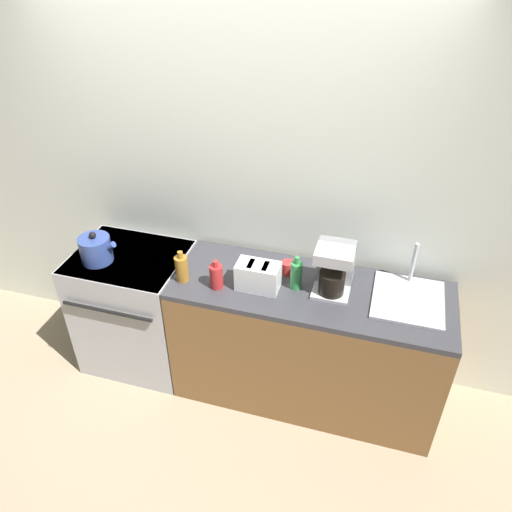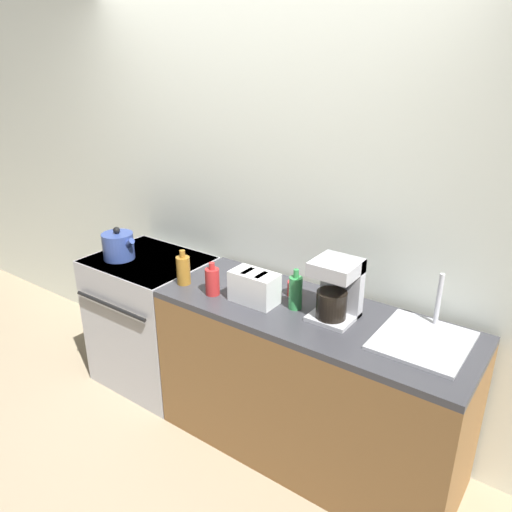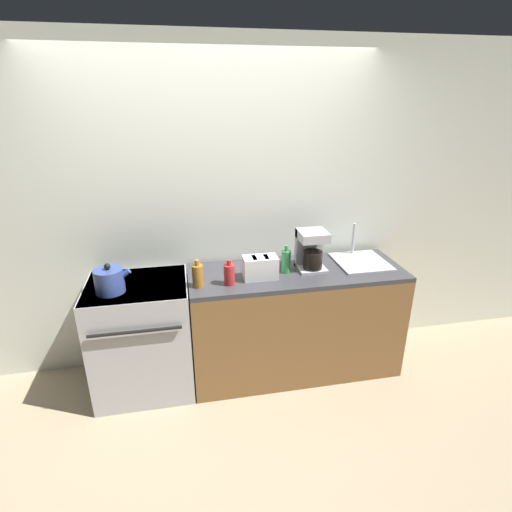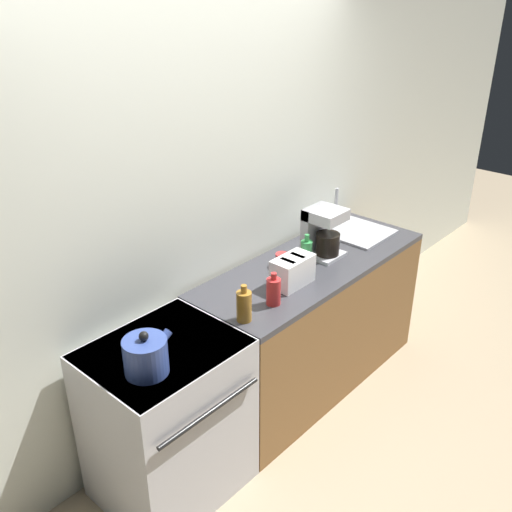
# 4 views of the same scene
# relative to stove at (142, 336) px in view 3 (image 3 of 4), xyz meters

# --- Properties ---
(ground_plane) EXTENTS (12.00, 12.00, 0.00)m
(ground_plane) POSITION_rel_stove_xyz_m (0.62, -0.30, -0.46)
(ground_plane) COLOR tan
(wall_back) EXTENTS (8.00, 0.05, 2.60)m
(wall_back) POSITION_rel_stove_xyz_m (0.62, 0.37, 0.84)
(wall_back) COLOR silver
(wall_back) RESTS_ON ground_plane
(stove) EXTENTS (0.73, 0.64, 0.90)m
(stove) POSITION_rel_stove_xyz_m (0.00, 0.00, 0.00)
(stove) COLOR #B7B7BC
(stove) RESTS_ON ground_plane
(counter_block) EXTENTS (1.69, 0.62, 0.90)m
(counter_block) POSITION_rel_stove_xyz_m (1.22, 0.01, -0.01)
(counter_block) COLOR brown
(counter_block) RESTS_ON ground_plane
(kettle) EXTENTS (0.25, 0.20, 0.21)m
(kettle) POSITION_rel_stove_xyz_m (-0.16, -0.09, 0.53)
(kettle) COLOR #33478C
(kettle) RESTS_ON stove
(toaster) EXTENTS (0.25, 0.14, 0.17)m
(toaster) POSITION_rel_stove_xyz_m (0.91, -0.07, 0.53)
(toaster) COLOR white
(toaster) RESTS_ON counter_block
(coffee_maker) EXTENTS (0.22, 0.22, 0.31)m
(coffee_maker) POSITION_rel_stove_xyz_m (1.33, 0.04, 0.60)
(coffee_maker) COLOR #B7B7BC
(coffee_maker) RESTS_ON counter_block
(sink_tray) EXTENTS (0.40, 0.44, 0.28)m
(sink_tray) POSITION_rel_stove_xyz_m (1.78, 0.07, 0.45)
(sink_tray) COLOR #B7B7BC
(sink_tray) RESTS_ON counter_block
(bottle_green) EXTENTS (0.07, 0.07, 0.22)m
(bottle_green) POSITION_rel_stove_xyz_m (1.12, -0.00, 0.53)
(bottle_green) COLOR #338C47
(bottle_green) RESTS_ON counter_block
(bottle_amber) EXTENTS (0.08, 0.08, 0.21)m
(bottle_amber) POSITION_rel_stove_xyz_m (0.44, -0.13, 0.53)
(bottle_amber) COLOR #9E6B23
(bottle_amber) RESTS_ON counter_block
(bottle_red) EXTENTS (0.08, 0.08, 0.19)m
(bottle_red) POSITION_rel_stove_xyz_m (0.67, -0.13, 0.52)
(bottle_red) COLOR #B72828
(bottle_red) RESTS_ON counter_block
(cup_red) EXTENTS (0.08, 0.08, 0.08)m
(cup_red) POSITION_rel_stove_xyz_m (1.04, 0.12, 0.48)
(cup_red) COLOR red
(cup_red) RESTS_ON counter_block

